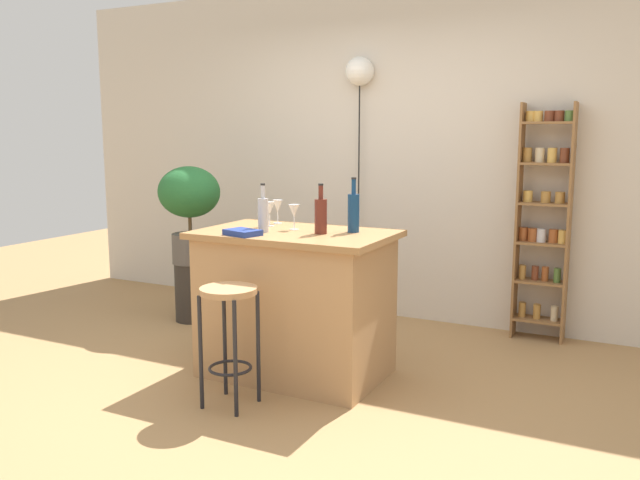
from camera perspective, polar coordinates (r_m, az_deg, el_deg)
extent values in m
plane|color=#A37A4C|center=(4.19, -4.12, -12.71)|extent=(12.00, 12.00, 0.00)
cube|color=beige|center=(5.64, 6.04, 7.55)|extent=(6.40, 0.10, 2.80)
cube|color=tan|center=(4.29, -2.12, -5.77)|extent=(1.13, 0.72, 0.91)
cube|color=#9E7042|center=(4.19, -2.16, 0.49)|extent=(1.22, 0.78, 0.04)
cylinder|color=black|center=(3.84, -10.29, -9.58)|extent=(0.02, 0.02, 0.66)
cylinder|color=black|center=(3.71, -7.34, -10.19)|extent=(0.02, 0.02, 0.66)
cylinder|color=black|center=(4.02, -8.24, -8.66)|extent=(0.02, 0.02, 0.66)
cylinder|color=black|center=(3.90, -5.37, -9.20)|extent=(0.02, 0.02, 0.66)
torus|color=black|center=(3.90, -7.77, -10.91)|extent=(0.25, 0.25, 0.02)
cylinder|color=tan|center=(3.77, -7.93, -4.35)|extent=(0.33, 0.33, 0.03)
cube|color=olive|center=(5.23, 16.75, 1.49)|extent=(0.02, 0.18, 1.78)
cube|color=olive|center=(5.18, 20.74, 1.21)|extent=(0.02, 0.18, 1.78)
cube|color=olive|center=(5.35, 18.32, -6.55)|extent=(0.35, 0.18, 0.02)
cylinder|color=#AD7A38|center=(5.35, 17.09, -5.76)|extent=(0.05, 0.05, 0.11)
cylinder|color=#AD7A38|center=(5.33, 18.25, -5.89)|extent=(0.05, 0.05, 0.11)
cylinder|color=beige|center=(5.31, 19.62, -6.00)|extent=(0.05, 0.05, 0.11)
cube|color=olive|center=(5.28, 18.48, -3.44)|extent=(0.35, 0.18, 0.02)
cylinder|color=#AD7A38|center=(5.29, 17.10, -2.66)|extent=(0.05, 0.05, 0.11)
cylinder|color=brown|center=(5.28, 18.11, -2.73)|extent=(0.05, 0.05, 0.11)
cylinder|color=#994C23|center=(5.27, 18.90, -2.78)|extent=(0.05, 0.05, 0.11)
cylinder|color=#4C7033|center=(5.25, 19.84, -2.89)|extent=(0.05, 0.05, 0.11)
cube|color=olive|center=(5.23, 18.65, -0.26)|extent=(0.35, 0.18, 0.02)
cylinder|color=#994C23|center=(5.25, 17.18, 0.51)|extent=(0.07, 0.07, 0.10)
cylinder|color=#994C23|center=(5.22, 17.90, 0.43)|extent=(0.07, 0.07, 0.10)
cylinder|color=silver|center=(5.21, 18.60, 0.38)|extent=(0.07, 0.07, 0.10)
cylinder|color=#994C23|center=(5.21, 19.53, 0.33)|extent=(0.07, 0.07, 0.10)
cylinder|color=gold|center=(5.19, 20.27, 0.26)|extent=(0.07, 0.07, 0.10)
cube|color=olive|center=(5.19, 18.82, 2.98)|extent=(0.35, 0.18, 0.02)
cylinder|color=gold|center=(5.21, 17.54, 3.63)|extent=(0.07, 0.07, 0.08)
cylinder|color=#AD7A38|center=(5.18, 18.95, 3.54)|extent=(0.07, 0.07, 0.08)
cylinder|color=#AD7A38|center=(5.17, 20.05, 3.46)|extent=(0.07, 0.07, 0.08)
cube|color=olive|center=(5.17, 18.99, 6.26)|extent=(0.35, 0.18, 0.02)
cylinder|color=#AD7A38|center=(5.19, 17.49, 7.04)|extent=(0.07, 0.07, 0.11)
cylinder|color=beige|center=(5.17, 18.48, 6.99)|extent=(0.07, 0.07, 0.11)
cylinder|color=gold|center=(5.15, 19.45, 6.93)|extent=(0.07, 0.07, 0.11)
cylinder|color=brown|center=(5.14, 20.42, 6.87)|extent=(0.07, 0.07, 0.11)
cube|color=olive|center=(5.16, 19.17, 9.56)|extent=(0.35, 0.18, 0.02)
cylinder|color=gold|center=(5.19, 17.76, 10.15)|extent=(0.07, 0.07, 0.08)
cylinder|color=gold|center=(5.18, 18.34, 10.12)|extent=(0.07, 0.07, 0.08)
cylinder|color=brown|center=(5.16, 19.23, 10.08)|extent=(0.07, 0.07, 0.08)
cylinder|color=brown|center=(5.15, 19.99, 10.04)|extent=(0.07, 0.07, 0.08)
cylinder|color=#4C7033|center=(5.14, 20.81, 10.00)|extent=(0.07, 0.07, 0.08)
cylinder|color=#2D2823|center=(5.65, -11.00, -4.41)|extent=(0.29, 0.29, 0.49)
cylinder|color=#514C47|center=(5.57, -11.12, -0.70)|extent=(0.31, 0.31, 0.25)
cylinder|color=brown|center=(5.54, -11.18, 1.38)|extent=(0.03, 0.03, 0.16)
ellipsoid|color=#23602D|center=(5.51, -11.27, 4.10)|extent=(0.53, 0.47, 0.42)
cylinder|color=navy|center=(4.14, 2.92, 2.33)|extent=(0.07, 0.07, 0.24)
cylinder|color=navy|center=(4.12, 2.94, 4.63)|extent=(0.03, 0.03, 0.09)
cylinder|color=black|center=(4.12, 2.94, 5.36)|extent=(0.03, 0.03, 0.01)
cylinder|color=#B2B2B7|center=(4.15, -4.94, 2.13)|extent=(0.07, 0.07, 0.21)
cylinder|color=#B2B2B7|center=(4.13, -4.97, 4.17)|extent=(0.03, 0.03, 0.08)
cylinder|color=black|center=(4.13, -4.98, 4.82)|extent=(0.03, 0.03, 0.01)
cylinder|color=#5B2319|center=(4.07, 0.07, 2.05)|extent=(0.08, 0.08, 0.22)
cylinder|color=#5B2319|center=(4.05, 0.07, 4.15)|extent=(0.03, 0.03, 0.08)
cylinder|color=black|center=(4.05, 0.07, 4.83)|extent=(0.03, 0.03, 0.01)
cylinder|color=silver|center=(4.43, -4.38, 1.24)|extent=(0.06, 0.06, 0.00)
cylinder|color=silver|center=(4.43, -4.38, 1.74)|extent=(0.01, 0.01, 0.08)
cone|color=silver|center=(4.42, -4.39, 2.77)|extent=(0.07, 0.07, 0.08)
cylinder|color=silver|center=(4.56, -3.68, 1.46)|extent=(0.06, 0.06, 0.00)
cylinder|color=silver|center=(4.55, -3.68, 1.95)|extent=(0.01, 0.01, 0.08)
cone|color=silver|center=(4.54, -3.70, 2.95)|extent=(0.07, 0.07, 0.08)
cylinder|color=silver|center=(4.26, -2.25, 0.93)|extent=(0.06, 0.06, 0.00)
cylinder|color=silver|center=(4.26, -2.25, 1.46)|extent=(0.01, 0.01, 0.08)
cone|color=silver|center=(4.25, -2.26, 2.53)|extent=(0.07, 0.07, 0.08)
cube|color=navy|center=(4.05, -6.71, 0.66)|extent=(0.24, 0.20, 0.03)
cylinder|color=black|center=(5.65, 3.36, 3.87)|extent=(0.01, 0.01, 2.07)
sphere|color=white|center=(5.65, 3.46, 14.37)|extent=(0.24, 0.24, 0.24)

